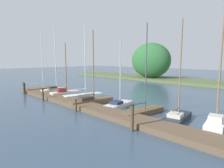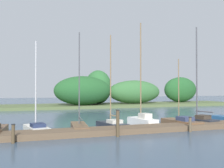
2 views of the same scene
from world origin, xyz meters
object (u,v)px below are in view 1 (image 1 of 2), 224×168
(sailboat_6, at_px, (144,111))
(sailboat_8, at_px, (216,122))
(sailboat_1, at_px, (56,89))
(sailboat_4, at_px, (92,100))
(sailboat_2, at_px, (65,93))
(mooring_piling_3, at_px, (132,118))
(mooring_piling_2, at_px, (76,106))
(sailboat_3, at_px, (85,95))
(sailboat_5, at_px, (119,103))
(sailboat_0, at_px, (43,88))
(mooring_piling_1, at_px, (43,95))
(mooring_piling_0, at_px, (24,88))
(sailboat_7, at_px, (178,116))

(sailboat_6, relative_size, sailboat_8, 0.86)
(sailboat_1, distance_m, sailboat_4, 7.99)
(sailboat_2, height_order, mooring_piling_3, sailboat_2)
(sailboat_1, distance_m, sailboat_6, 13.16)
(sailboat_4, height_order, sailboat_6, sailboat_6)
(mooring_piling_2, bearing_deg, mooring_piling_3, -0.70)
(sailboat_8, bearing_deg, sailboat_3, 79.54)
(sailboat_5, bearing_deg, mooring_piling_2, 149.46)
(sailboat_3, relative_size, sailboat_5, 1.28)
(sailboat_3, distance_m, sailboat_8, 12.74)
(sailboat_6, bearing_deg, sailboat_0, 99.80)
(sailboat_3, xyz_separation_m, mooring_piling_1, (-1.72, -3.74, 0.26))
(sailboat_8, distance_m, mooring_piling_1, 14.89)
(sailboat_5, height_order, mooring_piling_1, sailboat_5)
(mooring_piling_0, xyz_separation_m, mooring_piling_2, (10.71, -0.09, -0.17))
(sailboat_4, distance_m, mooring_piling_2, 2.69)
(sailboat_6, bearing_deg, sailboat_2, 100.07)
(sailboat_3, xyz_separation_m, sailboat_7, (10.37, -0.11, 0.01))
(sailboat_3, distance_m, mooring_piling_0, 7.79)
(sailboat_2, relative_size, sailboat_4, 0.87)
(sailboat_5, relative_size, mooring_piling_0, 4.44)
(mooring_piling_1, bearing_deg, mooring_piling_3, -0.10)
(sailboat_5, bearing_deg, sailboat_2, 86.09)
(sailboat_0, relative_size, sailboat_7, 1.14)
(sailboat_4, bearing_deg, mooring_piling_0, 111.06)
(sailboat_6, relative_size, mooring_piling_2, 6.71)
(sailboat_2, bearing_deg, mooring_piling_2, -106.01)
(sailboat_5, relative_size, mooring_piling_1, 5.22)
(sailboat_0, bearing_deg, sailboat_5, -74.52)
(sailboat_1, xyz_separation_m, sailboat_2, (2.91, -0.39, -0.03))
(sailboat_3, height_order, sailboat_6, sailboat_3)
(mooring_piling_3, bearing_deg, sailboat_7, 76.06)
(sailboat_6, distance_m, mooring_piling_3, 3.65)
(sailboat_2, height_order, mooring_piling_2, sailboat_2)
(sailboat_5, distance_m, sailboat_6, 2.79)
(sailboat_6, bearing_deg, sailboat_3, 94.22)
(mooring_piling_1, height_order, mooring_piling_3, mooring_piling_3)
(mooring_piling_2, bearing_deg, sailboat_4, 113.41)
(sailboat_3, distance_m, sailboat_5, 5.18)
(sailboat_2, xyz_separation_m, mooring_piling_2, (6.11, -2.79, 0.10))
(mooring_piling_2, bearing_deg, sailboat_0, 167.00)
(mooring_piling_1, bearing_deg, sailboat_8, 13.97)
(sailboat_0, distance_m, sailboat_2, 5.33)
(sailboat_0, bearing_deg, sailboat_1, -65.62)
(mooring_piling_3, bearing_deg, sailboat_0, 170.99)
(sailboat_4, bearing_deg, sailboat_5, -59.94)
(sailboat_2, height_order, mooring_piling_0, sailboat_2)
(sailboat_1, height_order, sailboat_2, sailboat_1)
(sailboat_3, xyz_separation_m, mooring_piling_3, (9.46, -3.76, 0.48))
(sailboat_1, bearing_deg, sailboat_6, -91.86)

